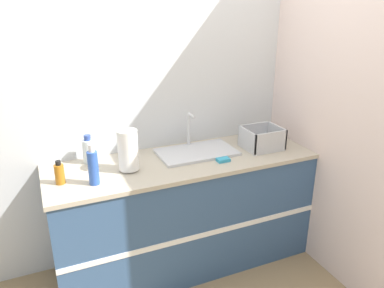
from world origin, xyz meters
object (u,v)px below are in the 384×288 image
object	(u,v)px
bottle_blue	(93,167)
bottle_amber	(60,174)
dish_rack	(262,140)
bottle_clear	(89,151)
paper_towel_roll	(128,150)
sink	(196,151)

from	to	relation	value
bottle_blue	bottle_amber	size ratio (longest dim) A/B	1.71
dish_rack	bottle_amber	size ratio (longest dim) A/B	1.83
dish_rack	bottle_amber	distance (m)	1.49
bottle_clear	bottle_blue	xyz separation A→B (m)	(-0.02, -0.35, 0.03)
paper_towel_roll	bottle_clear	xyz separation A→B (m)	(-0.22, 0.24, -0.05)
sink	dish_rack	world-z (taller)	sink
bottle_clear	bottle_blue	size ratio (longest dim) A/B	0.78
bottle_blue	bottle_amber	xyz separation A→B (m)	(-0.19, 0.09, -0.05)
sink	paper_towel_roll	world-z (taller)	paper_towel_roll
sink	bottle_clear	bearing A→B (deg)	169.60
paper_towel_roll	bottle_clear	bearing A→B (deg)	133.32
bottle_clear	dish_rack	bearing A→B (deg)	-10.80
bottle_clear	bottle_amber	distance (m)	0.34
bottle_blue	bottle_amber	world-z (taller)	bottle_blue
paper_towel_roll	bottle_blue	xyz separation A→B (m)	(-0.25, -0.11, -0.03)
bottle_blue	bottle_amber	distance (m)	0.22
sink	bottle_amber	xyz separation A→B (m)	(-0.98, -0.12, 0.05)
bottle_amber	bottle_blue	bearing A→B (deg)	-24.88
paper_towel_roll	bottle_amber	world-z (taller)	paper_towel_roll
bottle_clear	bottle_amber	xyz separation A→B (m)	(-0.22, -0.26, -0.02)
sink	bottle_clear	xyz separation A→B (m)	(-0.76, 0.14, 0.07)
bottle_amber	sink	bearing A→B (deg)	6.80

